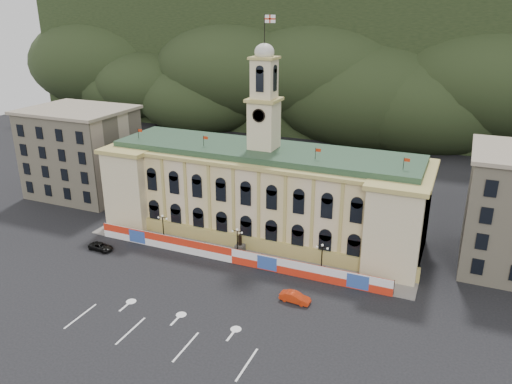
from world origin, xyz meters
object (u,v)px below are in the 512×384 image
at_px(statue, 240,248).
at_px(black_suv, 101,247).
at_px(lamp_center, 237,240).
at_px(red_sedan, 295,297).

distance_m(statue, black_suv, 23.36).
relative_size(statue, lamp_center, 0.72).
xyz_separation_m(lamp_center, black_suv, (-22.07, -6.63, -2.47)).
distance_m(lamp_center, black_suv, 23.17).
distance_m(red_sedan, black_suv, 34.95).
bearing_deg(lamp_center, statue, 90.00).
height_order(lamp_center, red_sedan, lamp_center).
relative_size(red_sedan, black_suv, 0.98).
xyz_separation_m(statue, black_suv, (-22.07, -7.63, -0.58)).
bearing_deg(red_sedan, lamp_center, 60.19).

